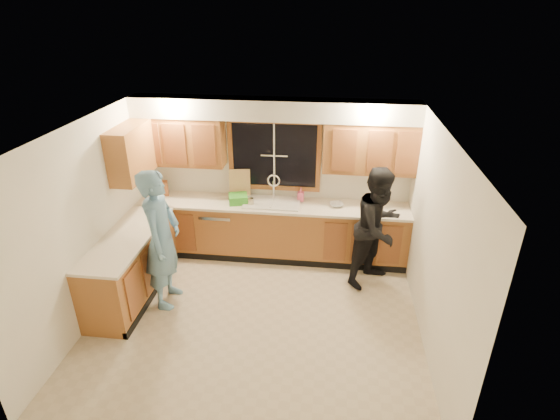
{
  "coord_description": "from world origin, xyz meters",
  "views": [
    {
      "loc": [
        0.87,
        -4.46,
        3.78
      ],
      "look_at": [
        0.24,
        0.65,
        1.28
      ],
      "focal_mm": 28.0,
      "sensor_mm": 36.0,
      "label": 1
    }
  ],
  "objects_px": {
    "stove": "(112,290)",
    "man": "(162,239)",
    "sink": "(272,206)",
    "dish_crate": "(238,199)",
    "soap_bottle": "(301,194)",
    "dishwasher": "(220,229)",
    "bowl": "(336,205)",
    "woman": "(378,227)",
    "knife_block": "(164,188)"
  },
  "relations": [
    {
      "from": "man",
      "to": "soap_bottle",
      "type": "distance_m",
      "value": 2.27
    },
    {
      "from": "sink",
      "to": "dishwasher",
      "type": "distance_m",
      "value": 0.96
    },
    {
      "from": "dishwasher",
      "to": "knife_block",
      "type": "relative_size",
      "value": 3.48
    },
    {
      "from": "woman",
      "to": "soap_bottle",
      "type": "bearing_deg",
      "value": 99.95
    },
    {
      "from": "dishwasher",
      "to": "bowl",
      "type": "distance_m",
      "value": 1.92
    },
    {
      "from": "woman",
      "to": "stove",
      "type": "bearing_deg",
      "value": 151.84
    },
    {
      "from": "knife_block",
      "to": "soap_bottle",
      "type": "height_order",
      "value": "knife_block"
    },
    {
      "from": "soap_bottle",
      "to": "bowl",
      "type": "height_order",
      "value": "soap_bottle"
    },
    {
      "from": "woman",
      "to": "sink",
      "type": "bearing_deg",
      "value": 112.2
    },
    {
      "from": "stove",
      "to": "bowl",
      "type": "height_order",
      "value": "bowl"
    },
    {
      "from": "dishwasher",
      "to": "woman",
      "type": "relative_size",
      "value": 0.46
    },
    {
      "from": "woman",
      "to": "dish_crate",
      "type": "relative_size",
      "value": 6.29
    },
    {
      "from": "stove",
      "to": "bowl",
      "type": "relative_size",
      "value": 4.34
    },
    {
      "from": "sink",
      "to": "stove",
      "type": "relative_size",
      "value": 0.96
    },
    {
      "from": "woman",
      "to": "dishwasher",
      "type": "bearing_deg",
      "value": 118.86
    },
    {
      "from": "sink",
      "to": "woman",
      "type": "relative_size",
      "value": 0.49
    },
    {
      "from": "dishwasher",
      "to": "soap_bottle",
      "type": "height_order",
      "value": "soap_bottle"
    },
    {
      "from": "woman",
      "to": "knife_block",
      "type": "bearing_deg",
      "value": 120.23
    },
    {
      "from": "sink",
      "to": "soap_bottle",
      "type": "relative_size",
      "value": 4.03
    },
    {
      "from": "dishwasher",
      "to": "man",
      "type": "relative_size",
      "value": 0.43
    },
    {
      "from": "sink",
      "to": "knife_block",
      "type": "xyz_separation_m",
      "value": [
        -1.76,
        0.1,
        0.17
      ]
    },
    {
      "from": "woman",
      "to": "knife_block",
      "type": "distance_m",
      "value": 3.41
    },
    {
      "from": "sink",
      "to": "man",
      "type": "distance_m",
      "value": 1.86
    },
    {
      "from": "sink",
      "to": "knife_block",
      "type": "bearing_deg",
      "value": 176.77
    },
    {
      "from": "dishwasher",
      "to": "stove",
      "type": "xyz_separation_m",
      "value": [
        -0.95,
        -1.81,
        0.04
      ]
    },
    {
      "from": "sink",
      "to": "woman",
      "type": "xyz_separation_m",
      "value": [
        1.58,
        -0.54,
        0.02
      ]
    },
    {
      "from": "knife_block",
      "to": "soap_bottle",
      "type": "distance_m",
      "value": 2.2
    },
    {
      "from": "bowl",
      "to": "man",
      "type": "bearing_deg",
      "value": -148.45
    },
    {
      "from": "stove",
      "to": "man",
      "type": "height_order",
      "value": "man"
    },
    {
      "from": "sink",
      "to": "man",
      "type": "relative_size",
      "value": 0.45
    },
    {
      "from": "man",
      "to": "soap_bottle",
      "type": "xyz_separation_m",
      "value": [
        1.69,
        1.52,
        0.07
      ]
    },
    {
      "from": "man",
      "to": "soap_bottle",
      "type": "bearing_deg",
      "value": -49.88
    },
    {
      "from": "woman",
      "to": "dish_crate",
      "type": "xyz_separation_m",
      "value": [
        -2.11,
        0.5,
        0.1
      ]
    },
    {
      "from": "dishwasher",
      "to": "knife_block",
      "type": "height_order",
      "value": "knife_block"
    },
    {
      "from": "man",
      "to": "dishwasher",
      "type": "bearing_deg",
      "value": -18.55
    },
    {
      "from": "bowl",
      "to": "soap_bottle",
      "type": "bearing_deg",
      "value": 165.84
    },
    {
      "from": "sink",
      "to": "dish_crate",
      "type": "xyz_separation_m",
      "value": [
        -0.53,
        -0.04,
        0.12
      ]
    },
    {
      "from": "stove",
      "to": "knife_block",
      "type": "relative_size",
      "value": 3.82
    },
    {
      "from": "woman",
      "to": "dish_crate",
      "type": "bearing_deg",
      "value": 117.72
    },
    {
      "from": "woman",
      "to": "bowl",
      "type": "xyz_separation_m",
      "value": [
        -0.59,
        0.55,
        0.06
      ]
    },
    {
      "from": "dishwasher",
      "to": "bowl",
      "type": "height_order",
      "value": "bowl"
    },
    {
      "from": "stove",
      "to": "dish_crate",
      "type": "xyz_separation_m",
      "value": [
        1.27,
        1.78,
        0.54
      ]
    },
    {
      "from": "sink",
      "to": "dishwasher",
      "type": "xyz_separation_m",
      "value": [
        -0.85,
        -0.01,
        -0.45
      ]
    },
    {
      "from": "man",
      "to": "dish_crate",
      "type": "distance_m",
      "value": 1.51
    },
    {
      "from": "stove",
      "to": "soap_bottle",
      "type": "distance_m",
      "value": 3.04
    },
    {
      "from": "bowl",
      "to": "knife_block",
      "type": "bearing_deg",
      "value": 178.19
    },
    {
      "from": "bowl",
      "to": "dishwasher",
      "type": "bearing_deg",
      "value": -179.16
    },
    {
      "from": "sink",
      "to": "dish_crate",
      "type": "relative_size",
      "value": 3.06
    },
    {
      "from": "man",
      "to": "woman",
      "type": "relative_size",
      "value": 1.09
    },
    {
      "from": "woman",
      "to": "bowl",
      "type": "relative_size",
      "value": 8.53
    }
  ]
}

